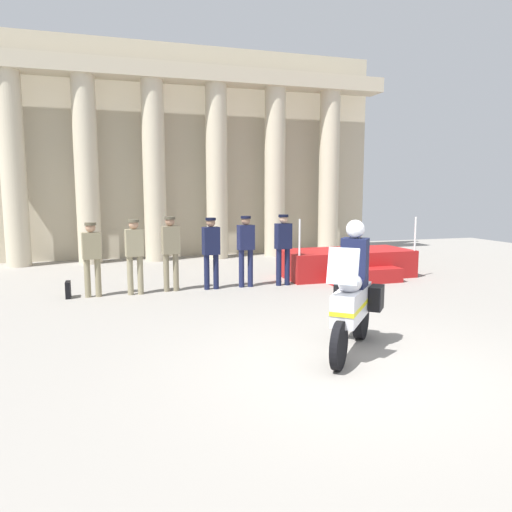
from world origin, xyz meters
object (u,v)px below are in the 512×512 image
at_px(officer_in_row_1, 134,251).
at_px(briefcase_on_ground, 68,290).
at_px(reviewing_stand, 347,264).
at_px(officer_in_row_2, 171,248).
at_px(officer_in_row_4, 246,245).
at_px(officer_in_row_0, 92,253).
at_px(motorcycle_with_rider, 353,297).
at_px(officer_in_row_5, 283,244).
at_px(officer_in_row_3, 211,247).

distance_m(officer_in_row_1, briefcase_on_ground, 1.64).
xyz_separation_m(reviewing_stand, officer_in_row_1, (-5.59, -0.64, 0.64)).
height_order(officer_in_row_1, officer_in_row_2, officer_in_row_2).
bearing_deg(briefcase_on_ground, officer_in_row_4, 0.33).
xyz_separation_m(officer_in_row_0, motorcycle_with_rider, (3.67, -4.88, -0.17)).
height_order(officer_in_row_0, officer_in_row_2, officer_in_row_2).
xyz_separation_m(officer_in_row_4, briefcase_on_ground, (-4.01, -0.02, -0.83)).
height_order(officer_in_row_4, briefcase_on_ground, officer_in_row_4).
bearing_deg(officer_in_row_5, officer_in_row_4, -12.75).
distance_m(reviewing_stand, briefcase_on_ground, 7.03).
distance_m(officer_in_row_4, officer_in_row_5, 0.93).
height_order(officer_in_row_0, motorcycle_with_rider, motorcycle_with_rider).
bearing_deg(officer_in_row_3, reviewing_stand, -179.75).
xyz_separation_m(officer_in_row_0, officer_in_row_2, (1.71, 0.11, 0.05)).
bearing_deg(officer_in_row_0, officer_in_row_2, 175.63).
bearing_deg(officer_in_row_5, officer_in_row_3, -9.68).
bearing_deg(officer_in_row_0, officer_in_row_1, 170.63).
bearing_deg(officer_in_row_1, officer_in_row_2, -178.89).
bearing_deg(officer_in_row_4, officer_in_row_0, -6.80).
relative_size(officer_in_row_4, briefcase_on_ground, 4.75).
bearing_deg(reviewing_stand, motorcycle_with_rider, -117.18).
distance_m(officer_in_row_2, officer_in_row_5, 2.71).
relative_size(motorcycle_with_rider, briefcase_on_ground, 5.28).
xyz_separation_m(officer_in_row_4, officer_in_row_5, (0.92, -0.08, 0.01)).
bearing_deg(officer_in_row_3, briefcase_on_ground, -8.12).
bearing_deg(officer_in_row_1, officer_in_row_3, 174.30).
xyz_separation_m(officer_in_row_5, briefcase_on_ground, (-4.93, 0.05, -0.84)).
relative_size(reviewing_stand, motorcycle_with_rider, 1.82).
height_order(officer_in_row_2, officer_in_row_5, officer_in_row_5).
bearing_deg(officer_in_row_2, officer_in_row_1, 1.11).
distance_m(officer_in_row_2, officer_in_row_3, 0.93).
bearing_deg(briefcase_on_ground, officer_in_row_2, 1.45).
height_order(reviewing_stand, briefcase_on_ground, reviewing_stand).
bearing_deg(officer_in_row_4, briefcase_on_ground, -7.74).
distance_m(officer_in_row_1, motorcycle_with_rider, 5.60).
height_order(reviewing_stand, officer_in_row_3, officer_in_row_3).
xyz_separation_m(officer_in_row_3, officer_in_row_5, (1.77, -0.05, 0.03)).
relative_size(officer_in_row_1, briefcase_on_ground, 4.66).
xyz_separation_m(officer_in_row_2, officer_in_row_3, (0.93, -0.06, -0.02)).
xyz_separation_m(officer_in_row_1, officer_in_row_5, (3.52, 0.02, 0.03)).
bearing_deg(officer_in_row_0, briefcase_on_ground, -14.06).
xyz_separation_m(officer_in_row_0, briefcase_on_ground, (-0.52, 0.05, -0.78)).
relative_size(officer_in_row_0, officer_in_row_5, 0.94).
xyz_separation_m(officer_in_row_1, motorcycle_with_rider, (2.77, -4.86, -0.20)).
xyz_separation_m(officer_in_row_1, officer_in_row_3, (1.74, 0.07, 0.00)).
bearing_deg(motorcycle_with_rider, officer_in_row_5, -148.23).
relative_size(officer_in_row_0, motorcycle_with_rider, 0.86).
xyz_separation_m(motorcycle_with_rider, briefcase_on_ground, (-4.19, 4.94, -0.61)).
bearing_deg(officer_in_row_1, briefcase_on_ground, -11.09).
bearing_deg(officer_in_row_4, officer_in_row_2, -9.14).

